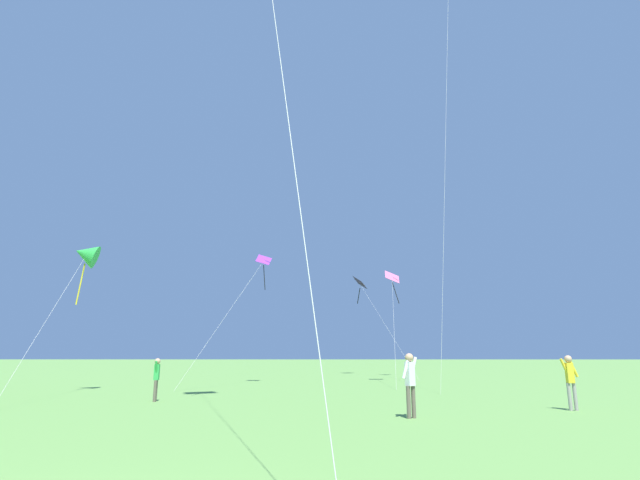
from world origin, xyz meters
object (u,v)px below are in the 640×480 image
object	(u,v)px
person_far_back	(410,379)
kite_green_small	(86,254)
kite_black_large	(361,287)
person_in_red_shirt	(570,377)
kite_purple_streamer	(261,268)
kite_pink_low	(393,283)
person_foreground_watcher	(157,375)

from	to	relation	value
person_far_back	kite_green_small	bearing A→B (deg)	147.37
kite_black_large	person_in_red_shirt	size ratio (longest dim) A/B	7.20
kite_purple_streamer	kite_pink_low	size ratio (longest dim) A/B	1.01
kite_pink_low	person_in_red_shirt	distance (m)	17.44
kite_green_small	person_far_back	size ratio (longest dim) A/B	4.89
kite_black_large	person_in_red_shirt	distance (m)	29.39
kite_purple_streamer	kite_green_small	xyz separation A→B (m)	(-7.64, -6.97, -0.53)
person_in_red_shirt	person_foreground_watcher	size ratio (longest dim) A/B	1.07
kite_pink_low	person_in_red_shirt	bearing A→B (deg)	-78.57
person_far_back	kite_purple_streamer	bearing A→B (deg)	112.10
kite_black_large	kite_pink_low	distance (m)	12.11
kite_black_large	kite_purple_streamer	world-z (taller)	kite_black_large
person_in_red_shirt	kite_pink_low	bearing A→B (deg)	101.43
person_foreground_watcher	person_in_red_shirt	bearing A→B (deg)	-11.04
kite_green_small	kite_black_large	bearing A→B (deg)	54.84
person_in_red_shirt	kite_black_large	bearing A→B (deg)	99.29
kite_black_large	person_in_red_shirt	world-z (taller)	kite_black_large
person_in_red_shirt	person_far_back	bearing A→B (deg)	-159.71
kite_purple_streamer	person_far_back	world-z (taller)	kite_purple_streamer
kite_purple_streamer	kite_black_large	bearing A→B (deg)	62.89
kite_pink_low	person_foreground_watcher	bearing A→B (deg)	-128.61
kite_purple_streamer	person_foreground_watcher	bearing A→B (deg)	-101.07
kite_black_large	person_far_back	xyz separation A→B (m)	(-0.75, -30.21, -6.73)
kite_pink_low	kite_green_small	size ratio (longest dim) A/B	0.94
kite_purple_streamer	kite_pink_low	world-z (taller)	kite_purple_streamer
person_in_red_shirt	person_foreground_watcher	bearing A→B (deg)	168.96
kite_black_large	person_in_red_shirt	bearing A→B (deg)	-80.71
kite_pink_low	person_far_back	distance (m)	19.13
person_foreground_watcher	kite_purple_streamer	bearing A→B (deg)	78.93
kite_green_small	person_foreground_watcher	distance (m)	8.89
kite_green_small	person_foreground_watcher	bearing A→B (deg)	-38.57
person_in_red_shirt	kite_purple_streamer	bearing A→B (deg)	130.21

